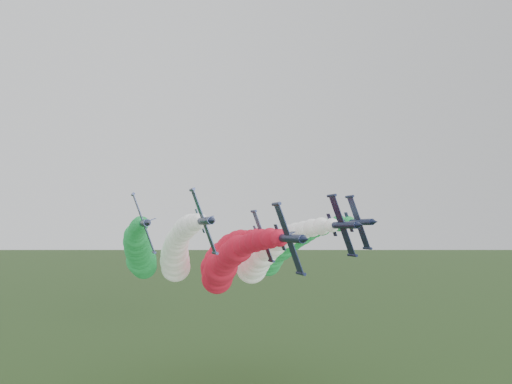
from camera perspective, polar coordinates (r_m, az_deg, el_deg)
jet_lead at (r=120.99m, az=-3.76°, el=-8.60°), size 13.02×80.49×21.58m
jet_inner_left at (r=128.29m, az=-9.10°, el=-7.14°), size 12.95×80.42×21.50m
jet_inner_right at (r=132.82m, az=0.58°, el=-7.48°), size 13.37×80.84×21.92m
jet_outer_left at (r=136.23m, az=-13.11°, el=-6.91°), size 12.58×80.05×21.13m
jet_outer_right at (r=142.68m, az=2.81°, el=-6.76°), size 12.94×80.41×21.49m
jet_trail at (r=147.89m, az=-4.30°, el=-7.79°), size 13.01×80.48×21.56m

